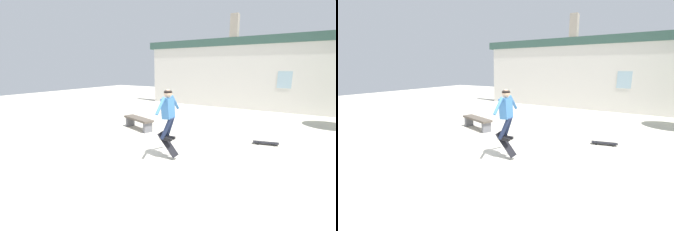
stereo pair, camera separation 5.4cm
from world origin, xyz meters
TOP-DOWN VIEW (x-y plane):
  - ground_plane at (0.00, 0.00)m, footprint 40.00×40.00m
  - building_backdrop at (-0.01, 9.17)m, footprint 13.46×0.52m
  - park_bench at (-2.60, 2.25)m, footprint 1.59×0.90m
  - skater at (-0.04, 0.31)m, footprint 0.33×1.14m
  - skateboard_flipping at (-0.02, 0.27)m, footprint 0.56×0.26m
  - skateboard_resting at (2.08, 2.86)m, footprint 0.80×0.37m

SIDE VIEW (x-z plane):
  - ground_plane at x=0.00m, z-range 0.00..0.00m
  - skateboard_resting at x=2.08m, z-range 0.03..0.11m
  - park_bench at x=-2.60m, z-range 0.10..0.57m
  - skateboard_flipping at x=-0.02m, z-range 0.06..0.75m
  - skater at x=-0.04m, z-range 0.65..1.99m
  - building_backdrop at x=-0.01m, z-range -0.55..4.92m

